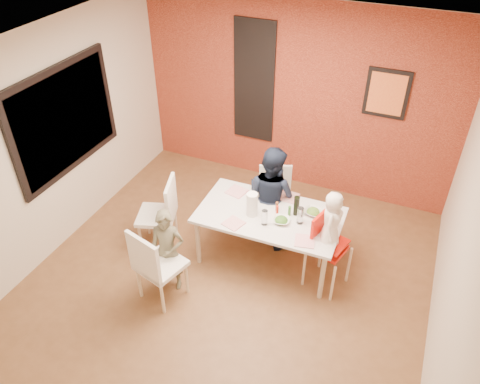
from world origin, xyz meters
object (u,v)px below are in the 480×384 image
at_px(chair_near, 154,264).
at_px(toddler, 332,221).
at_px(chair_far, 275,196).
at_px(wine_bottle, 296,206).
at_px(dining_table, 269,218).
at_px(high_chair, 326,245).
at_px(child_near, 168,251).
at_px(child_far, 271,196).
at_px(paper_towel_roll, 252,204).
at_px(chair_left, 163,211).

xyz_separation_m(chair_near, toddler, (1.65, 0.98, 0.38)).
relative_size(chair_near, toddler, 1.36).
bearing_deg(chair_far, wine_bottle, -70.03).
bearing_deg(dining_table, high_chair, -9.64).
bearing_deg(child_near, toddler, 7.23).
distance_m(dining_table, child_far, 0.39).
relative_size(dining_table, paper_towel_roll, 5.73).
height_order(child_near, paper_towel_roll, child_near).
height_order(dining_table, wine_bottle, wine_bottle).
xyz_separation_m(high_chair, child_near, (-1.60, -0.75, -0.04)).
relative_size(dining_table, wine_bottle, 6.79).
bearing_deg(toddler, paper_towel_roll, 85.26).
bearing_deg(chair_far, child_near, -137.46).
bearing_deg(high_chair, chair_near, 137.02).
height_order(child_far, toddler, child_far).
bearing_deg(dining_table, chair_left, -167.92).
relative_size(chair_near, wine_bottle, 3.96).
height_order(high_chair, wine_bottle, high_chair).
xyz_separation_m(dining_table, chair_near, (-0.90, -1.11, -0.08)).
relative_size(dining_table, chair_left, 1.73).
xyz_separation_m(dining_table, paper_towel_roll, (-0.19, -0.09, 0.21)).
bearing_deg(child_far, chair_left, 48.02).
relative_size(chair_left, paper_towel_roll, 3.31).
distance_m(chair_far, child_near, 1.65).
xyz_separation_m(high_chair, paper_towel_roll, (-0.91, 0.03, 0.27)).
bearing_deg(child_near, high_chair, 7.90).
relative_size(chair_left, child_far, 0.72).
height_order(chair_far, high_chair, high_chair).
relative_size(child_near, child_far, 0.79).
xyz_separation_m(toddler, paper_towel_roll, (-0.93, 0.05, -0.08)).
bearing_deg(high_chair, child_far, 75.14).
bearing_deg(toddler, child_far, 57.64).
height_order(child_near, toddler, toddler).
xyz_separation_m(chair_far, chair_left, (-1.15, -0.88, 0.04)).
bearing_deg(child_near, chair_far, 46.40).
height_order(chair_far, wine_bottle, wine_bottle).
distance_m(chair_left, child_far, 1.35).
relative_size(high_chair, child_near, 0.90).
distance_m(chair_near, high_chair, 1.90).
bearing_deg(dining_table, child_far, 107.47).
xyz_separation_m(chair_far, child_far, (0.03, -0.24, 0.17)).
relative_size(chair_near, child_far, 0.73).
height_order(chair_far, child_far, child_far).
bearing_deg(chair_near, high_chair, -132.95).
bearing_deg(chair_near, toddler, -133.62).
height_order(chair_left, toddler, toddler).
bearing_deg(child_far, chair_near, 81.29).
relative_size(dining_table, toddler, 2.33).
bearing_deg(paper_towel_roll, chair_far, 86.40).
bearing_deg(chair_near, child_far, -102.31).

